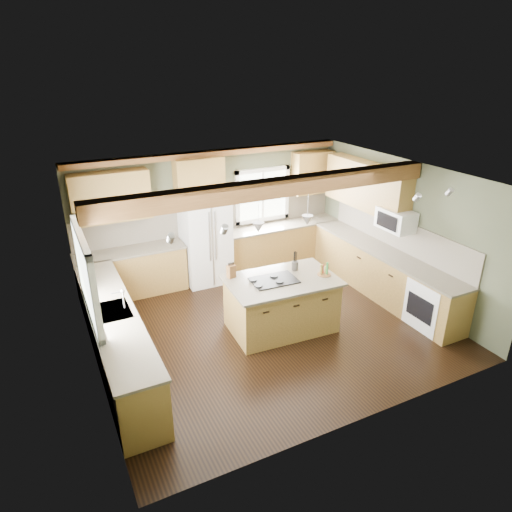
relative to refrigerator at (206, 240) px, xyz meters
name	(u,v)px	position (x,y,z in m)	size (l,w,h in m)	color
floor	(268,326)	(0.30, -2.12, -0.90)	(5.60, 5.60, 0.00)	black
ceiling	(269,177)	(0.30, -2.12, 1.70)	(5.60, 5.60, 0.00)	silver
wall_back	(212,213)	(0.30, 0.38, 0.40)	(5.60, 5.60, 0.00)	#454B35
wall_left	(86,293)	(-2.50, -2.12, 0.40)	(5.00, 5.00, 0.00)	#454B35
wall_right	(401,230)	(3.10, -2.12, 0.40)	(5.00, 5.00, 0.00)	#454B35
ceiling_beam	(274,188)	(0.30, -2.27, 1.57)	(5.55, 0.26, 0.26)	brown
soffit_trim	(211,154)	(0.30, 0.28, 1.64)	(5.55, 0.20, 0.10)	brown
backsplash_back	(212,218)	(0.30, 0.36, 0.31)	(5.58, 0.03, 0.58)	brown
backsplash_right	(398,234)	(3.08, -2.07, 0.31)	(0.03, 3.70, 0.58)	brown
base_cab_back_left	(132,273)	(-1.49, 0.08, -0.46)	(2.02, 0.60, 0.88)	brown
counter_back_left	(130,251)	(-1.49, 0.08, 0.00)	(2.06, 0.64, 0.04)	#4F483A
base_cab_back_right	(281,245)	(1.79, 0.08, -0.46)	(2.62, 0.60, 0.88)	brown
counter_back_right	(282,225)	(1.79, 0.08, 0.00)	(2.66, 0.64, 0.04)	#4F483A
base_cab_left	(116,339)	(-2.20, -2.07, -0.46)	(0.60, 3.70, 0.88)	brown
counter_left	(112,312)	(-2.20, -2.07, 0.00)	(0.64, 3.74, 0.04)	#4F483A
base_cab_right	(382,274)	(2.80, -2.07, -0.46)	(0.60, 3.70, 0.88)	brown
counter_right	(385,252)	(2.80, -2.07, 0.00)	(0.64, 3.74, 0.04)	#4F483A
upper_cab_back_left	(111,197)	(-1.69, 0.21, 1.05)	(1.40, 0.35, 0.90)	brown
upper_cab_over_fridge	(199,176)	(0.00, 0.21, 1.25)	(0.96, 0.35, 0.70)	brown
upper_cab_right	(366,186)	(2.92, -1.22, 1.05)	(0.35, 2.20, 0.90)	brown
upper_cab_back_corner	(312,172)	(2.60, 0.21, 1.05)	(0.90, 0.35, 0.90)	brown
window_left	(85,275)	(-2.48, -2.07, 0.65)	(0.04, 1.60, 1.05)	white
window_back	(262,195)	(1.45, 0.36, 0.65)	(1.10, 0.04, 1.00)	white
sink	(112,311)	(-2.20, -2.07, 0.01)	(0.50, 0.65, 0.03)	#262628
faucet	(124,300)	(-2.02, -2.07, 0.15)	(0.02, 0.02, 0.28)	#B2B2B7
dishwasher	(137,392)	(-2.19, -3.37, -0.47)	(0.60, 0.60, 0.84)	white
oven	(433,304)	(2.79, -3.37, -0.47)	(0.60, 0.72, 0.84)	white
microwave	(396,220)	(2.88, -2.17, 0.65)	(0.40, 0.70, 0.38)	white
pendant_left	(258,227)	(0.05, -2.25, 0.98)	(0.18, 0.18, 0.16)	#B2B2B7
pendant_right	(307,220)	(0.90, -2.29, 0.98)	(0.18, 0.18, 0.16)	#B2B2B7
refrigerator	(206,240)	(0.00, 0.00, 0.00)	(0.90, 0.74, 1.80)	white
island	(281,305)	(0.48, -2.27, -0.46)	(1.69, 1.03, 0.88)	olive
island_top	(282,280)	(0.48, -2.27, 0.00)	(1.80, 1.15, 0.04)	#4F483A
cooktop	(274,280)	(0.34, -2.26, 0.03)	(0.73, 0.49, 0.02)	black
knife_block	(231,271)	(-0.24, -1.84, 0.13)	(0.13, 0.10, 0.22)	brown
utensil_crock	(295,266)	(0.85, -2.05, 0.10)	(0.11, 0.11, 0.15)	#423934
bottle_tray	(325,269)	(1.19, -2.43, 0.12)	(0.23, 0.23, 0.21)	brown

